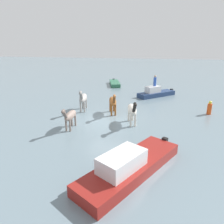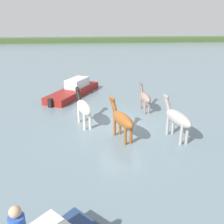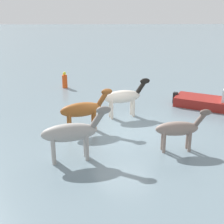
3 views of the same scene
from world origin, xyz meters
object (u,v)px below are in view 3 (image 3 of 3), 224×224
(buoy_channel_marker, at_px, (65,81))
(horse_gray_outer, at_px, (72,133))
(horse_dun_straggler, at_px, (83,109))
(horse_lead, at_px, (179,129))
(horse_dark_mare, at_px, (124,97))

(buoy_channel_marker, bearing_deg, horse_gray_outer, 8.92)
(horse_dun_straggler, distance_m, horse_lead, 4.37)
(horse_gray_outer, height_order, buoy_channel_marker, horse_gray_outer)
(horse_gray_outer, bearing_deg, horse_dark_mare, 51.39)
(horse_gray_outer, distance_m, horse_dark_mare, 5.13)
(horse_dun_straggler, bearing_deg, horse_lead, -47.70)
(horse_lead, distance_m, buoy_channel_marker, 11.42)
(horse_dun_straggler, relative_size, horse_lead, 1.11)
(horse_gray_outer, xyz_separation_m, horse_dun_straggler, (-2.73, 0.22, -0.06))
(horse_lead, bearing_deg, buoy_channel_marker, 115.86)
(horse_dun_straggler, height_order, horse_dark_mare, horse_dark_mare)
(horse_gray_outer, distance_m, buoy_channel_marker, 10.71)
(horse_dark_mare, distance_m, buoy_channel_marker, 7.05)
(horse_dun_straggler, height_order, horse_lead, horse_dun_straggler)
(horse_dun_straggler, bearing_deg, horse_dark_mare, 24.83)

